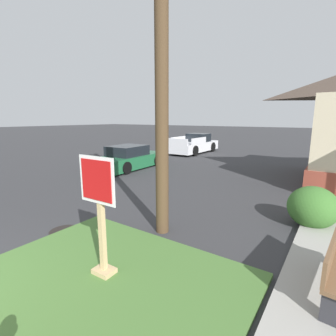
# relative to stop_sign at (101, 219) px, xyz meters

# --- Properties ---
(grass_corner_patch) EXTENTS (4.55, 4.47, 0.08)m
(grass_corner_patch) POSITION_rel_stop_sign_xyz_m (0.13, -0.58, -1.04)
(grass_corner_patch) COLOR #477033
(grass_corner_patch) RESTS_ON ground
(stop_sign) EXTENTS (0.77, 0.29, 2.04)m
(stop_sign) POSITION_rel_stop_sign_xyz_m (0.00, 0.00, 0.00)
(stop_sign) COLOR tan
(stop_sign) RESTS_ON grass_corner_patch
(manhole_cover) EXTENTS (0.70, 0.70, 0.02)m
(manhole_cover) POSITION_rel_stop_sign_xyz_m (-2.19, 0.68, -1.08)
(manhole_cover) COLOR black
(manhole_cover) RESTS_ON ground
(parked_sedan_green) EXTENTS (2.07, 4.31, 1.25)m
(parked_sedan_green) POSITION_rel_stop_sign_xyz_m (-6.29, 7.38, -0.54)
(parked_sedan_green) COLOR #1E6038
(parked_sedan_green) RESTS_ON ground
(pickup_truck_white) EXTENTS (2.02, 5.03, 1.48)m
(pickup_truck_white) POSITION_rel_stop_sign_xyz_m (-6.39, 14.90, -0.47)
(pickup_truck_white) COLOR silver
(pickup_truck_white) RESTS_ON ground
(utility_pole) EXTENTS (1.69, 0.30, 9.03)m
(utility_pole) POSITION_rel_stop_sign_xyz_m (-0.23, 2.04, 3.62)
(utility_pole) COLOR #4C3823
(utility_pole) RESTS_ON ground
(shrub_by_curb) EXTENTS (1.19, 1.19, 1.04)m
(shrub_by_curb) POSITION_rel_stop_sign_xyz_m (2.71, 4.38, -0.56)
(shrub_by_curb) COLOR #396A2A
(shrub_by_curb) RESTS_ON ground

